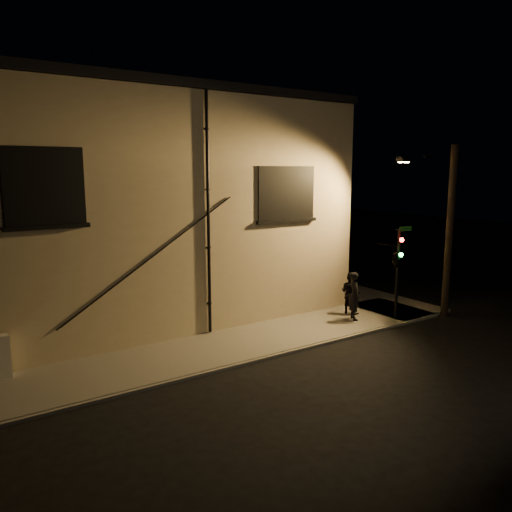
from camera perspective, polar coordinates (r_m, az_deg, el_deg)
ground at (r=16.78m, az=5.16°, el=-10.66°), size 90.00×90.00×0.00m
sidewalk at (r=20.80m, az=0.16°, el=-6.37°), size 21.00×16.00×0.12m
building at (r=22.33m, az=-15.70°, el=5.72°), size 16.20×12.23×8.80m
pedestrian_a at (r=19.67m, az=11.18°, el=-4.49°), size 0.70×0.81×1.88m
pedestrian_b at (r=20.50m, az=10.72°, el=-4.14°), size 0.80×0.95×1.71m
traffic_signal at (r=19.88m, az=15.81°, el=-0.19°), size 1.22×2.10×3.58m
streetlamp_pole at (r=21.12m, az=20.94°, el=3.17°), size 2.02×1.38×6.82m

